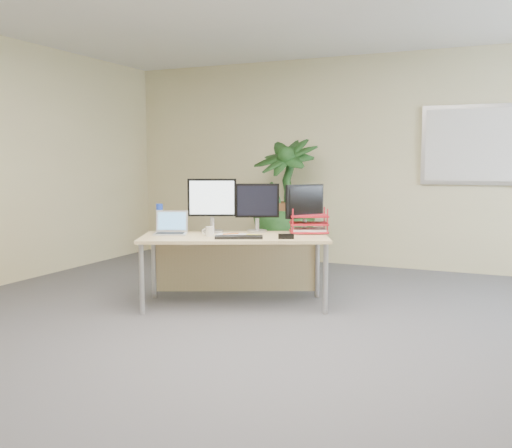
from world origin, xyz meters
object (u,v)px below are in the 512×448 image
at_px(monitor_left, 212,202).
at_px(monitor_right, 257,204).
at_px(desk, 235,249).
at_px(laptop, 171,228).
at_px(floor_plant, 284,209).

relative_size(monitor_left, monitor_right, 1.10).
relative_size(desk, monitor_right, 3.94).
relative_size(monitor_left, laptop, 1.35).
relative_size(floor_plant, monitor_right, 3.15).
bearing_deg(monitor_right, laptop, -145.89).
xyz_separation_m(desk, monitor_left, (-0.27, 0.04, 0.44)).
xyz_separation_m(monitor_right, laptop, (-0.69, -0.47, -0.22)).
bearing_deg(monitor_right, desk, -116.40).
height_order(monitor_left, monitor_right, monitor_left).
bearing_deg(desk, monitor_left, 170.54).
bearing_deg(laptop, floor_plant, 81.47).
distance_m(desk, floor_plant, 1.98).
distance_m(floor_plant, laptop, 2.20).
bearing_deg(monitor_left, desk, -9.46).
xyz_separation_m(monitor_left, laptop, (-0.30, -0.27, -0.24)).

